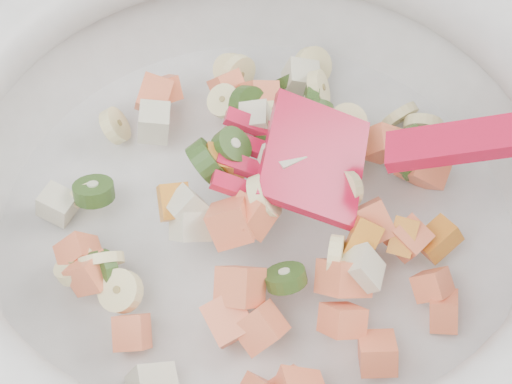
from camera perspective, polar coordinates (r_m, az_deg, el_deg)
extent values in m
cylinder|color=beige|center=(0.50, 0.00, -2.71)|extent=(0.34, 0.34, 0.02)
torus|color=beige|center=(0.44, 0.00, 3.07)|extent=(0.41, 0.41, 0.05)
cylinder|color=#F3F1A2|center=(0.44, 5.82, -4.65)|extent=(0.02, 0.03, 0.03)
cylinder|color=#F3F1A2|center=(0.56, -1.90, 8.88)|extent=(0.02, 0.03, 0.03)
cylinder|color=#F3F1A2|center=(0.46, -12.98, -5.28)|extent=(0.03, 0.03, 0.02)
cylinder|color=#F3F1A2|center=(0.45, -9.83, -7.11)|extent=(0.04, 0.04, 0.02)
cylinder|color=#F3F1A2|center=(0.56, -1.30, 8.58)|extent=(0.04, 0.02, 0.04)
cylinder|color=#F3F1A2|center=(0.52, 6.66, 5.00)|extent=(0.03, 0.03, 0.02)
cylinder|color=#F3F1A2|center=(0.47, 6.56, 0.19)|extent=(0.02, 0.03, 0.03)
cylinder|color=#F3F1A2|center=(0.46, -11.17, -4.91)|extent=(0.04, 0.02, 0.04)
cylinder|color=#F3F1A2|center=(0.55, 10.44, 5.47)|extent=(0.04, 0.02, 0.04)
cylinder|color=#F3F1A2|center=(0.54, 4.58, 7.49)|extent=(0.02, 0.03, 0.03)
cylinder|color=#F3F1A2|center=(0.49, 6.24, 2.97)|extent=(0.03, 0.03, 0.03)
cylinder|color=#F3F1A2|center=(0.48, 2.24, 4.41)|extent=(0.03, 0.02, 0.03)
cylinder|color=#F3F1A2|center=(0.53, -10.21, 4.77)|extent=(0.02, 0.03, 0.03)
cylinder|color=#F3F1A2|center=(0.48, 3.56, 3.93)|extent=(0.03, 0.02, 0.03)
cylinder|color=#F3F1A2|center=(0.54, 12.05, 4.74)|extent=(0.03, 0.03, 0.04)
cylinder|color=#F3F1A2|center=(0.45, 0.60, -0.36)|extent=(0.02, 0.04, 0.04)
cylinder|color=#F3F1A2|center=(0.50, -12.17, -0.16)|extent=(0.03, 0.02, 0.03)
cylinder|color=#F3F1A2|center=(0.56, 4.15, 9.13)|extent=(0.04, 0.03, 0.03)
cylinder|color=#F3F1A2|center=(0.51, 1.36, 5.75)|extent=(0.03, 0.03, 0.01)
cylinder|color=#F3F1A2|center=(0.52, -2.33, 6.63)|extent=(0.03, 0.03, 0.02)
cylinder|color=#F3F1A2|center=(0.49, 5.66, 3.96)|extent=(0.03, 0.02, 0.03)
cube|color=#FF8650|center=(0.44, 8.83, -11.51)|extent=(0.03, 0.03, 0.03)
cube|color=#FF8650|center=(0.43, 0.37, -9.86)|extent=(0.03, 0.03, 0.03)
cube|color=#FF8650|center=(0.46, 12.72, -6.61)|extent=(0.02, 0.03, 0.03)
cube|color=#FF8650|center=(0.44, -1.75, -2.21)|extent=(0.03, 0.03, 0.04)
cube|color=#FF8650|center=(0.47, 11.02, -3.35)|extent=(0.03, 0.03, 0.03)
cube|color=#FF8650|center=(0.44, 6.31, -9.26)|extent=(0.03, 0.03, 0.03)
cube|color=#FF8650|center=(0.44, -2.00, -9.21)|extent=(0.03, 0.03, 0.03)
cube|color=#FF8650|center=(0.51, 12.12, 1.85)|extent=(0.04, 0.04, 0.04)
cube|color=#FF8650|center=(0.47, 8.43, -2.22)|extent=(0.03, 0.03, 0.04)
cube|color=#FF8650|center=(0.51, 9.08, 3.49)|extent=(0.03, 0.03, 0.03)
cube|color=#FF8650|center=(0.46, 13.51, -8.41)|extent=(0.02, 0.03, 0.03)
cube|color=#FF8650|center=(0.44, 6.42, -6.23)|extent=(0.04, 0.03, 0.04)
cube|color=#FF8650|center=(0.44, -9.01, -10.06)|extent=(0.02, 0.03, 0.03)
cube|color=#FF8650|center=(0.46, -11.97, -5.79)|extent=(0.03, 0.03, 0.03)
cube|color=#FF8650|center=(0.47, -12.76, -4.33)|extent=(0.03, 0.02, 0.03)
cube|color=#FF8650|center=(0.54, -2.04, 7.56)|extent=(0.03, 0.03, 0.03)
cube|color=#FF8650|center=(0.54, -7.43, 7.00)|extent=(0.03, 0.04, 0.03)
cube|color=#FF8650|center=(0.44, -0.40, -1.77)|extent=(0.03, 0.03, 0.03)
cube|color=#FF8650|center=(0.53, 0.22, 6.97)|extent=(0.03, 0.03, 0.03)
cube|color=#FF8650|center=(0.43, -1.17, -6.89)|extent=(0.03, 0.03, 0.04)
cube|color=#FF8650|center=(0.55, -6.62, 7.40)|extent=(0.02, 0.03, 0.03)
cylinder|color=#4C892D|center=(0.49, 0.84, 4.41)|extent=(0.03, 0.04, 0.03)
cylinder|color=#4C892D|center=(0.52, 4.38, 5.84)|extent=(0.03, 0.02, 0.03)
cylinder|color=#4C892D|center=(0.54, 3.95, 6.57)|extent=(0.02, 0.03, 0.03)
cylinder|color=#4C892D|center=(0.44, 2.16, -6.27)|extent=(0.03, 0.03, 0.02)
cylinder|color=#4C892D|center=(0.51, 11.71, 2.13)|extent=(0.03, 0.02, 0.04)
cylinder|color=#4C892D|center=(0.49, -11.72, 0.04)|extent=(0.03, 0.03, 0.02)
cylinder|color=#4C892D|center=(0.52, -0.61, 6.33)|extent=(0.04, 0.03, 0.03)
cylinder|color=#4C892D|center=(0.46, -11.16, -5.52)|extent=(0.02, 0.02, 0.03)
cylinder|color=#4C892D|center=(0.52, 11.72, 3.53)|extent=(0.02, 0.03, 0.03)
cylinder|color=#4C892D|center=(0.46, -3.59, 2.22)|extent=(0.03, 0.03, 0.03)
cylinder|color=#4C892D|center=(0.46, -1.81, 3.31)|extent=(0.03, 0.03, 0.02)
cylinder|color=#4C892D|center=(0.56, 2.61, 8.22)|extent=(0.03, 0.03, 0.03)
cube|color=beige|center=(0.45, -4.98, -1.10)|extent=(0.03, 0.02, 0.03)
cube|color=beige|center=(0.50, -14.24, -0.89)|extent=(0.03, 0.03, 0.02)
cube|color=beige|center=(0.46, 1.81, 2.19)|extent=(0.03, 0.03, 0.02)
cube|color=beige|center=(0.44, 7.44, -5.68)|extent=(0.03, 0.03, 0.03)
cube|color=beige|center=(0.53, 11.11, 3.28)|extent=(0.03, 0.03, 0.03)
cube|color=beige|center=(0.45, -4.77, -2.51)|extent=(0.03, 0.03, 0.03)
cube|color=beige|center=(0.56, 3.28, 8.23)|extent=(0.03, 0.03, 0.03)
cube|color=beige|center=(0.52, -7.43, 5.04)|extent=(0.03, 0.03, 0.02)
cube|color=beige|center=(0.49, 4.36, 3.38)|extent=(0.03, 0.02, 0.03)
cube|color=beige|center=(0.49, -0.02, 5.19)|extent=(0.03, 0.02, 0.02)
cube|color=beige|center=(0.50, 2.92, 5.55)|extent=(0.02, 0.02, 0.02)
cube|color=gold|center=(0.47, 10.62, -3.25)|extent=(0.03, 0.03, 0.02)
cube|color=gold|center=(0.45, 7.76, -3.51)|extent=(0.03, 0.03, 0.03)
cube|color=gold|center=(0.48, 13.09, -3.35)|extent=(0.03, 0.02, 0.03)
cube|color=gold|center=(0.45, -5.97, -0.73)|extent=(0.02, 0.02, 0.02)
cube|color=gold|center=(0.46, -2.22, 2.28)|extent=(0.03, 0.02, 0.02)
cube|color=red|center=(0.46, 4.25, 2.45)|extent=(0.09, 0.09, 0.04)
cube|color=red|center=(0.48, -0.49, 4.99)|extent=(0.03, 0.02, 0.02)
cube|color=red|center=(0.47, -0.77, 3.50)|extent=(0.03, 0.02, 0.02)
cube|color=red|center=(0.46, -1.07, 1.95)|extent=(0.03, 0.02, 0.02)
cube|color=red|center=(0.45, -1.38, 0.32)|extent=(0.03, 0.02, 0.02)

